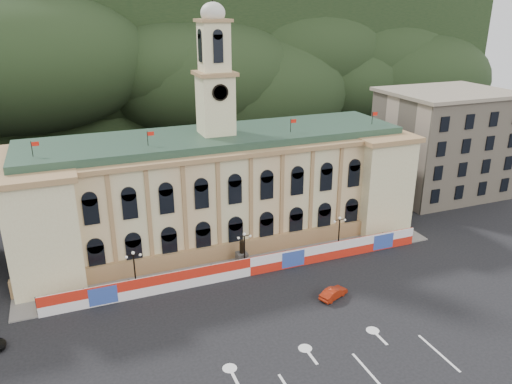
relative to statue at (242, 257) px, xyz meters
name	(u,v)px	position (x,y,z in m)	size (l,w,h in m)	color
ground	(303,345)	(0.00, -18.00, -1.19)	(260.00, 260.00, 0.00)	black
lane_markings	(327,377)	(0.00, -23.00, -1.18)	(26.00, 10.00, 0.02)	white
hill_ridge	(123,51)	(0.03, 103.99, 18.30)	(230.00, 80.00, 64.00)	black
city_hall	(219,186)	(0.00, 9.63, 6.66)	(56.20, 17.60, 37.10)	beige
side_building_right	(443,143)	(43.00, 12.93, 8.14)	(21.00, 17.00, 18.60)	tan
hoarding_fence	(250,267)	(0.06, -2.93, 0.06)	(50.00, 0.44, 2.50)	red
pavement	(243,265)	(0.00, -0.25, -1.11)	(56.00, 5.50, 0.16)	slate
statue	(242,257)	(0.00, 0.00, 0.00)	(1.40, 1.40, 3.72)	#595651
lamp_left	(134,267)	(-14.00, -1.00, 1.89)	(1.96, 0.44, 5.15)	black
lamp_center	(244,247)	(0.00, -1.00, 1.89)	(1.96, 0.44, 5.15)	black
lamp_right	(339,230)	(14.00, -1.00, 1.89)	(1.96, 0.44, 5.15)	black
red_sedan	(333,293)	(7.27, -11.43, -0.55)	(4.09, 2.73, 1.27)	#9D210B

